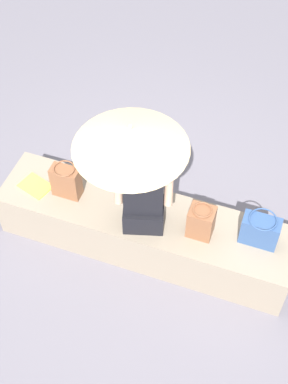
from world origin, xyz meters
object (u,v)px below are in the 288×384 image
at_px(parasol, 131,138).
at_px(tote_bag_canvas, 260,230).
at_px(handbag_black, 201,221).
at_px(person_seated, 144,193).
at_px(magazine, 35,186).
at_px(shoulder_bag_spare, 66,181).

distance_m(parasol, tote_bag_canvas, 1.38).
relative_size(parasol, handbag_black, 3.62).
bearing_deg(person_seated, tote_bag_canvas, -171.47).
bearing_deg(magazine, parasol, -167.69).
xyz_separation_m(person_seated, parasol, (0.09, 0.04, 0.63)).
relative_size(person_seated, parasol, 0.78).
bearing_deg(parasol, handbag_black, -170.27).
bearing_deg(shoulder_bag_spare, person_seated, 174.59).
bearing_deg(person_seated, handbag_black, -172.88).
height_order(person_seated, shoulder_bag_spare, person_seated).
bearing_deg(shoulder_bag_spare, handbag_black, 179.51).
bearing_deg(parasol, tote_bag_canvas, -170.17).
bearing_deg(handbag_black, magazine, 0.63).
xyz_separation_m(handbag_black, tote_bag_canvas, (-0.48, -0.08, -0.01)).
bearing_deg(tote_bag_canvas, parasol, 9.83).
relative_size(parasol, tote_bag_canvas, 3.69).
relative_size(parasol, magazine, 4.11).
distance_m(parasol, shoulder_bag_spare, 1.09).
bearing_deg(handbag_black, parasol, 9.73).
bearing_deg(person_seated, shoulder_bag_spare, -5.41).
xyz_separation_m(person_seated, magazine, (1.06, -0.04, -0.38)).
distance_m(person_seated, magazine, 1.13).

